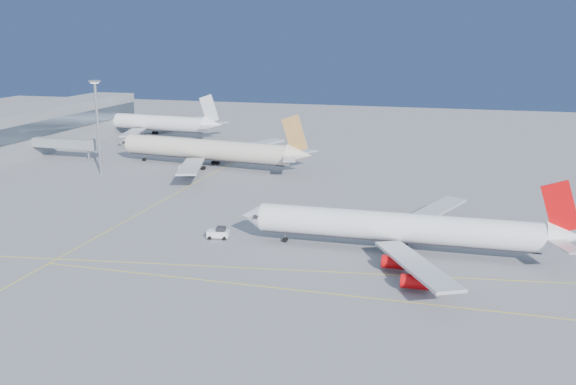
# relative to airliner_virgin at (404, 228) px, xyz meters

# --- Properties ---
(ground) EXTENTS (500.00, 500.00, 0.00)m
(ground) POSITION_rel_airliner_virgin_xyz_m (-20.84, -9.09, -4.74)
(ground) COLOR slate
(ground) RESTS_ON ground
(terminal) EXTENTS (18.40, 110.00, 15.00)m
(terminal) POSITION_rel_airliner_virgin_xyz_m (-135.77, 75.91, 2.77)
(terminal) COLOR gray
(terminal) RESTS_ON ground
(jet_bridge) EXTENTS (23.60, 3.60, 6.90)m
(jet_bridge) POSITION_rel_airliner_virgin_xyz_m (-113.94, 62.91, 0.43)
(jet_bridge) COLOR gray
(jet_bridge) RESTS_ON ground
(taxiway_lines) EXTENTS (118.86, 140.00, 0.02)m
(taxiway_lines) POSITION_rel_airliner_virgin_xyz_m (-35.55, -2.75, -4.73)
(taxiway_lines) COLOR yellow
(taxiway_lines) RESTS_ON ground
(airliner_virgin) EXTENTS (63.58, 57.27, 15.72)m
(airliner_virgin) POSITION_rel_airliner_virgin_xyz_m (0.00, 0.00, 0.00)
(airliner_virgin) COLOR white
(airliner_virgin) RESTS_ON ground
(airliner_etihad) EXTENTS (67.53, 61.91, 17.63)m
(airliner_etihad) POSITION_rel_airliner_virgin_xyz_m (-64.96, 63.29, 0.63)
(airliner_etihad) COLOR beige
(airliner_etihad) RESTS_ON ground
(airliner_third) EXTENTS (65.09, 59.67, 17.45)m
(airliner_third) POSITION_rel_airliner_virgin_xyz_m (-111.29, 114.16, 0.54)
(airliner_third) COLOR white
(airliner_third) RESTS_ON ground
(pushback_tug) EXTENTS (4.60, 3.21, 2.43)m
(pushback_tug) POSITION_rel_airliner_virgin_xyz_m (-36.62, -1.46, -3.61)
(pushback_tug) COLOR white
(pushback_tug) RESTS_ON ground
(light_mast) EXTENTS (2.35, 2.35, 27.20)m
(light_mast) POSITION_rel_airliner_virgin_xyz_m (-91.42, 44.90, 11.31)
(light_mast) COLOR gray
(light_mast) RESTS_ON ground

